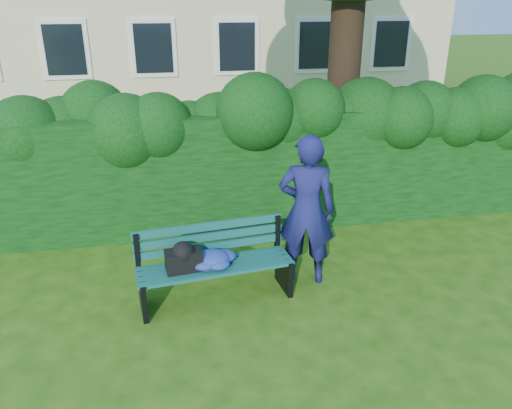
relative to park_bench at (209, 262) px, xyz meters
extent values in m
plane|color=#204D0D|center=(0.67, -0.05, -0.50)|extent=(80.00, 80.00, 0.00)
cube|color=white|center=(-2.93, 9.93, 1.50)|extent=(1.30, 0.08, 1.60)
cube|color=black|center=(-2.93, 9.89, 1.50)|extent=(1.05, 0.04, 1.35)
cube|color=white|center=(-0.53, 9.93, 1.50)|extent=(1.30, 0.08, 1.60)
cube|color=black|center=(-0.53, 9.89, 1.50)|extent=(1.05, 0.04, 1.35)
cube|color=white|center=(1.87, 9.93, 1.50)|extent=(1.30, 0.08, 1.60)
cube|color=black|center=(1.87, 9.89, 1.50)|extent=(1.05, 0.04, 1.35)
cube|color=white|center=(4.27, 9.93, 1.50)|extent=(1.30, 0.08, 1.60)
cube|color=black|center=(4.27, 9.89, 1.50)|extent=(1.05, 0.04, 1.35)
cube|color=white|center=(6.67, 9.93, 1.50)|extent=(1.30, 0.08, 1.60)
cube|color=black|center=(6.67, 9.89, 1.50)|extent=(1.05, 0.04, 1.35)
cube|color=black|center=(0.67, 2.15, 0.40)|extent=(10.00, 1.00, 1.80)
cylinder|color=black|center=(2.60, 2.91, 2.05)|extent=(0.53, 0.53, 5.10)
cube|color=#10504F|center=(0.10, -0.21, -0.05)|extent=(1.82, 0.32, 0.04)
cube|color=#10504F|center=(0.08, -0.09, -0.05)|extent=(1.82, 0.32, 0.04)
cube|color=#10504F|center=(0.07, 0.03, -0.05)|extent=(1.82, 0.32, 0.04)
cube|color=#10504F|center=(0.05, 0.15, -0.05)|extent=(1.82, 0.32, 0.04)
cube|color=#10504F|center=(0.04, 0.22, 0.08)|extent=(1.81, 0.25, 0.10)
cube|color=#10504F|center=(0.04, 0.24, 0.21)|extent=(1.81, 0.25, 0.10)
cube|color=#10504F|center=(0.04, 0.25, 0.34)|extent=(1.81, 0.25, 0.10)
cube|color=black|center=(-0.78, -0.14, -0.28)|extent=(0.12, 0.50, 0.44)
cube|color=black|center=(-0.81, 0.12, 0.15)|extent=(0.07, 0.07, 0.45)
cube|color=black|center=(-0.77, -0.19, -0.06)|extent=(0.11, 0.42, 0.05)
cube|color=black|center=(0.93, 0.07, -0.28)|extent=(0.12, 0.50, 0.44)
cube|color=black|center=(0.90, 0.33, 0.15)|extent=(0.07, 0.07, 0.45)
cube|color=black|center=(0.93, 0.02, -0.06)|extent=(0.11, 0.42, 0.05)
cube|color=white|center=(-0.21, -0.12, -0.02)|extent=(0.19, 0.15, 0.02)
cube|color=black|center=(-0.29, -0.08, 0.09)|extent=(0.43, 0.28, 0.24)
imported|color=#171850|center=(1.24, 0.24, 0.46)|extent=(0.81, 0.66, 1.91)
camera|label=1|loc=(-0.40, -5.13, 2.87)|focal=35.00mm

